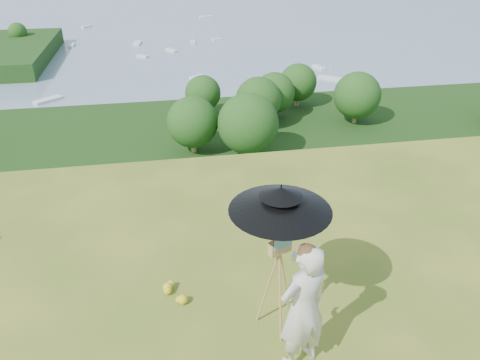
{
  "coord_description": "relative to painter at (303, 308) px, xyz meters",
  "views": [
    {
      "loc": [
        -1.08,
        -2.56,
        4.7
      ],
      "look_at": [
        0.09,
        4.18,
        0.9
      ],
      "focal_mm": 35.0,
      "sensor_mm": 36.0,
      "label": 1
    }
  ],
  "objects": [
    {
      "name": "sun_umbrella",
      "position": [
        -0.15,
        0.62,
        0.83
      ],
      "size": [
        1.54,
        1.54,
        0.9
      ],
      "primitive_type": null,
      "rotation": [
        0.0,
        0.0,
        0.36
      ],
      "color": "black",
      "rests_on": "field_easel"
    },
    {
      "name": "painter_cap",
      "position": [
        0.0,
        0.0,
        0.82
      ],
      "size": [
        0.3,
        0.32,
        0.1
      ],
      "primitive_type": null,
      "rotation": [
        0.0,
        0.0,
        0.43
      ],
      "color": "#DF7A83",
      "rests_on": "painter"
    },
    {
      "name": "shoreline_tier",
      "position": [
        -0.29,
        73.82,
        -36.87
      ],
      "size": [
        170.0,
        28.0,
        8.0
      ],
      "primitive_type": "cube",
      "color": "slate",
      "rests_on": "bay_water"
    },
    {
      "name": "slope_trees",
      "position": [
        -0.29,
        33.82,
        -15.87
      ],
      "size": [
        110.0,
        50.0,
        6.0
      ],
      "primitive_type": null,
      "color": "#184414",
      "rests_on": "forest_slope"
    },
    {
      "name": "harbor_town",
      "position": [
        -0.29,
        73.82,
        -30.37
      ],
      "size": [
        110.0,
        22.0,
        5.0
      ],
      "primitive_type": null,
      "color": "silver",
      "rests_on": "shoreline_tier"
    },
    {
      "name": "bay_water",
      "position": [
        -0.29,
        238.82,
        -34.87
      ],
      "size": [
        700.0,
        700.0,
        0.0
      ],
      "primitive_type": "plane",
      "color": "#7689A8",
      "rests_on": "ground"
    },
    {
      "name": "field_easel",
      "position": [
        -0.14,
        0.6,
        -0.11
      ],
      "size": [
        0.74,
        0.74,
        1.51
      ],
      "primitive_type": null,
      "rotation": [
        0.0,
        0.0,
        0.38
      ],
      "color": "olive",
      "rests_on": "ground"
    },
    {
      "name": "forest_slope",
      "position": [
        -0.29,
        33.82,
        -29.87
      ],
      "size": [
        140.0,
        56.0,
        22.0
      ],
      "primitive_type": "cube",
      "color": "#19350E",
      "rests_on": "bay_water"
    },
    {
      "name": "moored_boats",
      "position": [
        -12.79,
        159.82,
        -34.52
      ],
      "size": [
        140.0,
        140.0,
        0.7
      ],
      "primitive_type": null,
      "color": "silver",
      "rests_on": "bay_water"
    },
    {
      "name": "painter",
      "position": [
        0.0,
        0.0,
        0.0
      ],
      "size": [
        0.74,
        0.61,
        1.73
      ],
      "primitive_type": "imported",
      "rotation": [
        0.0,
        0.0,
        3.51
      ],
      "color": "beige",
      "rests_on": "ground"
    }
  ]
}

